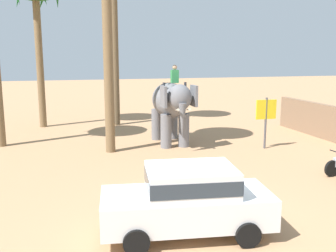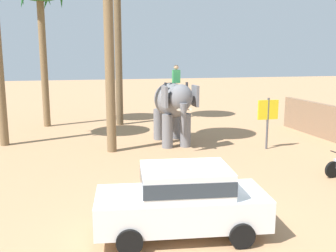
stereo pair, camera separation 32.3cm
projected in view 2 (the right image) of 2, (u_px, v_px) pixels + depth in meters
ground_plane at (196, 224)px, 9.99m from camera, size 120.00×120.00×0.00m
car_sedan_foreground at (183, 198)px, 9.28m from camera, size 4.28×2.27×1.70m
elephant_with_mahout at (173, 104)px, 18.59m from camera, size 1.62×3.87×3.88m
signboard_yellow at (268, 113)px, 17.66m from camera, size 1.00×0.10×2.40m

